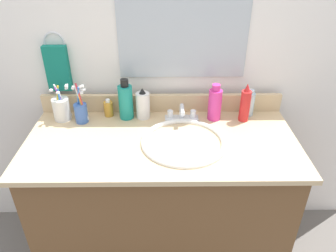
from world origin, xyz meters
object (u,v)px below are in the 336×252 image
Objects in this scene: hand_towel at (58,68)px; bottle_oil_amber at (109,108)px; faucet at (182,115)px; bottle_soap_pink at (215,104)px; cup_blue_plastic at (81,111)px; bottle_mouthwash_teal at (126,101)px; bottle_gel_clear at (249,103)px; bottle_spray_red at (245,104)px; bottle_lotion_white at (143,105)px; cup_white_ceramic at (62,109)px.

hand_towel is 0.30m from bottle_oil_amber.
hand_towel is 0.63m from faucet.
bottle_soap_pink is (0.16, 0.01, 0.05)m from faucet.
bottle_mouthwash_teal is at bearing 10.59° from cup_blue_plastic.
bottle_spray_red reaches higher than bottle_gel_clear.
cup_blue_plastic is at bearing -169.41° from bottle_mouthwash_teal.
bottle_soap_pink is at bearing 2.00° from cup_blue_plastic.
bottle_mouthwash_teal is at bearing 173.78° from faucet.
bottle_mouthwash_teal reaches higher than faucet.
bottle_gel_clear is 0.87× the size of bottle_lotion_white.
bottle_spray_red is (0.30, -0.00, 0.06)m from faucet.
cup_blue_plastic is at bearing -47.24° from hand_towel.
hand_towel is 0.24m from cup_blue_plastic.
bottle_gel_clear is (0.33, 0.05, 0.03)m from faucet.
hand_towel is 1.16× the size of bottle_spray_red.
bottle_oil_amber is at bearing 167.81° from bottle_mouthwash_teal.
bottle_lotion_white is 0.34m from bottle_soap_pink.
bottle_spray_red reaches higher than bottle_oil_amber.
bottle_spray_red is at bearing -1.13° from cup_white_ceramic.
bottle_gel_clear is at bearing 2.26° from bottle_lotion_white.
hand_towel is at bearing 132.76° from cup_blue_plastic.
bottle_oil_amber is 0.45× the size of cup_blue_plastic.
faucet is 0.27m from bottle_mouthwash_teal.
cup_white_ceramic reaches higher than bottle_oil_amber.
faucet is at bearing -175.50° from bottle_soap_pink.
faucet is 0.47m from cup_blue_plastic.
bottle_oil_amber is (-0.36, 0.05, 0.01)m from faucet.
bottle_lotion_white reaches higher than faucet.
hand_towel reaches higher than bottle_gel_clear.
bottle_mouthwash_teal is at bearing -12.19° from bottle_oil_amber.
bottle_spray_red is at bearing -3.26° from bottle_mouthwash_teal.
hand_towel reaches higher than bottle_lotion_white.
bottle_lotion_white reaches higher than bottle_gel_clear.
cup_white_ceramic is at bearing -171.00° from bottle_oil_amber.
cup_white_ceramic is (-0.31, -0.01, -0.03)m from bottle_mouthwash_teal.
cup_white_ceramic is at bearing -79.89° from hand_towel.
bottle_spray_red is (0.56, -0.03, -0.00)m from bottle_mouthwash_teal.
faucet is at bearing -7.73° from bottle_oil_amber.
bottle_gel_clear is 0.71× the size of bottle_spray_red.
hand_towel is 0.36m from bottle_mouthwash_teal.
bottle_oil_amber is 0.17m from bottle_lotion_white.
hand_towel is 1.23× the size of bottle_soap_pink.
bottle_mouthwash_teal is at bearing 177.73° from bottle_soap_pink.
bottle_mouthwash_teal is 0.21m from cup_blue_plastic.
bottle_gel_clear is 0.18m from bottle_soap_pink.
faucet is at bearing -8.92° from bottle_lotion_white.
bottle_mouthwash_teal is at bearing -178.04° from bottle_gel_clear.
cup_blue_plastic is at bearing -153.83° from bottle_oil_amber.
bottle_soap_pink is at bearing -7.90° from hand_towel.
cup_white_ceramic is at bearing -177.20° from bottle_mouthwash_teal.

